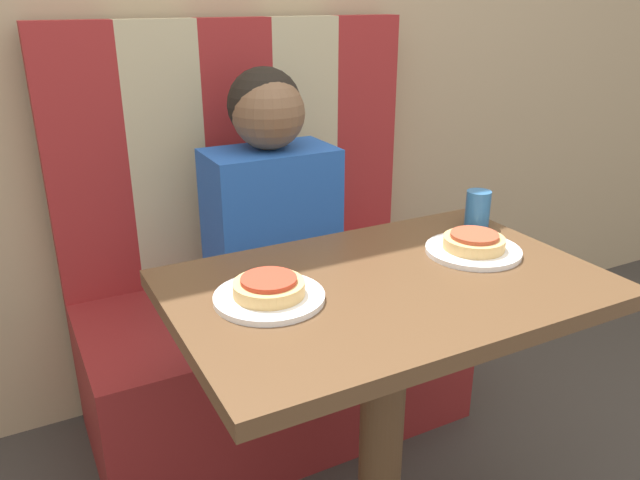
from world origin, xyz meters
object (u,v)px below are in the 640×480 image
at_px(person, 270,189).
at_px(pizza_left, 269,287).
at_px(drinking_cup, 478,209).
at_px(plate_right, 473,251).
at_px(pizza_right, 474,241).
at_px(plate_left, 269,297).

xyz_separation_m(person, pizza_left, (-0.25, -0.57, -0.00)).
distance_m(person, drinking_cup, 0.58).
relative_size(person, drinking_cup, 7.34).
bearing_deg(plate_right, pizza_right, 90.00).
xyz_separation_m(plate_left, pizza_left, (0.00, 0.00, 0.02)).
height_order(person, plate_left, person).
bearing_deg(plate_right, drinking_cup, 46.97).
distance_m(pizza_left, drinking_cup, 0.64).
distance_m(plate_left, plate_right, 0.50).
distance_m(plate_right, pizza_left, 0.50).
bearing_deg(pizza_left, plate_left, -90.00).
xyz_separation_m(plate_right, pizza_left, (-0.50, 0.00, 0.02)).
bearing_deg(pizza_left, drinking_cup, 12.18).
bearing_deg(plate_left, plate_right, 0.00).
height_order(plate_left, pizza_right, pizza_right).
bearing_deg(pizza_right, plate_right, -90.00).
height_order(plate_left, pizza_left, pizza_left).
bearing_deg(plate_right, person, 113.64).
relative_size(plate_left, plate_right, 1.00).
xyz_separation_m(person, plate_right, (0.25, -0.57, -0.03)).
distance_m(pizza_right, drinking_cup, 0.19).
bearing_deg(plate_left, person, 66.36).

